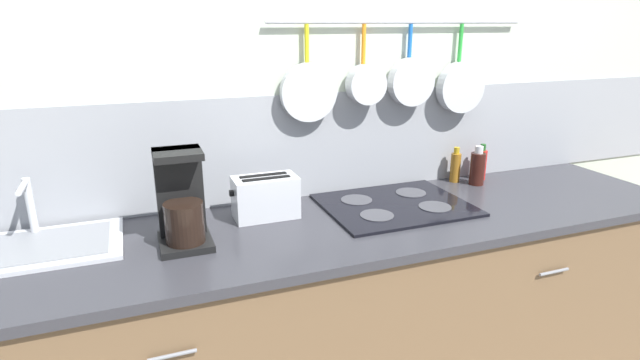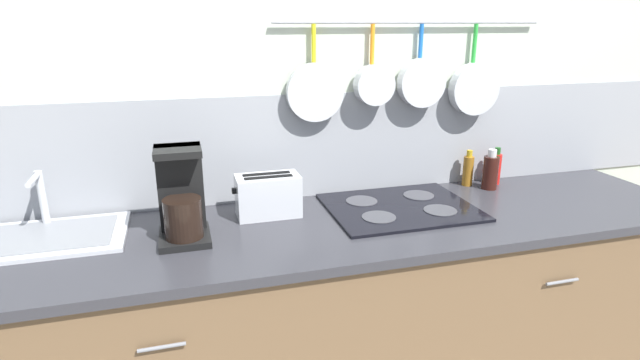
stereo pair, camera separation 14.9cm
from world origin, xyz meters
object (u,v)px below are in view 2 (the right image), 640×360
at_px(coffee_maker, 182,201).
at_px(toaster, 268,196).
at_px(bottle_dish_soap, 496,168).
at_px(bottle_olive_oil, 490,172).
at_px(bottle_sesame_oil, 468,170).

bearing_deg(coffee_maker, toaster, 21.39).
bearing_deg(bottle_dish_soap, coffee_maker, -170.62).
distance_m(toaster, bottle_olive_oil, 1.04).
xyz_separation_m(toaster, bottle_olive_oil, (1.04, 0.05, -0.00)).
relative_size(coffee_maker, bottle_dish_soap, 1.88).
bearing_deg(bottle_olive_oil, bottle_dish_soap, 40.14).
height_order(bottle_sesame_oil, bottle_olive_oil, bottle_olive_oil).
height_order(coffee_maker, bottle_dish_soap, coffee_maker).
height_order(bottle_olive_oil, bottle_dish_soap, bottle_olive_oil).
xyz_separation_m(coffee_maker, bottle_dish_soap, (1.44, 0.24, -0.06)).
bearing_deg(bottle_sesame_oil, toaster, -172.76).
bearing_deg(bottle_dish_soap, bottle_olive_oil, -139.86).
height_order(coffee_maker, bottle_sesame_oil, coffee_maker).
distance_m(bottle_sesame_oil, bottle_dish_soap, 0.14).
relative_size(coffee_maker, bottle_olive_oil, 1.78).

